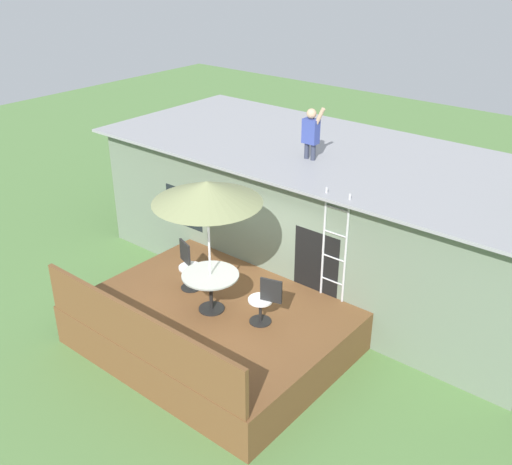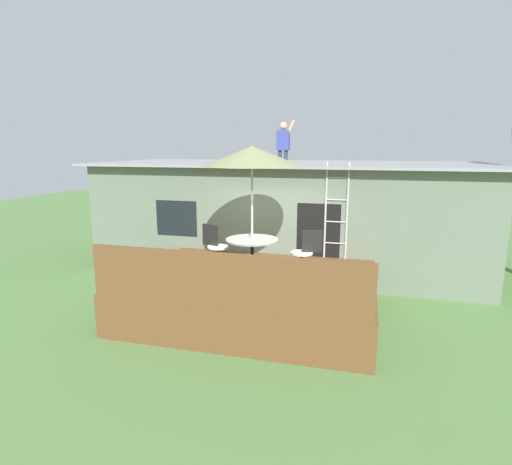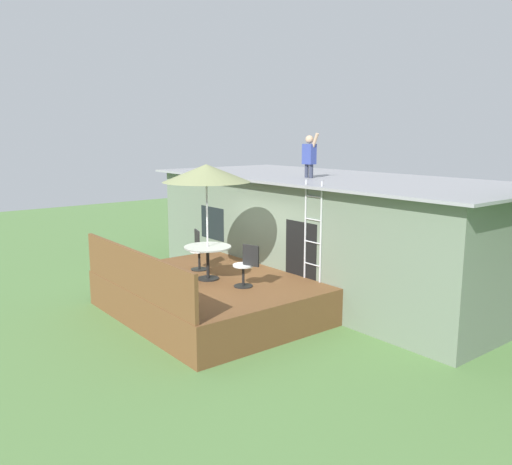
# 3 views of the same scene
# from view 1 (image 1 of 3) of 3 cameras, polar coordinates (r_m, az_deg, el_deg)

# --- Properties ---
(ground_plane) EXTENTS (40.00, 40.00, 0.00)m
(ground_plane) POSITION_cam_1_polar(r_m,az_deg,el_deg) (11.74, -3.44, -10.21)
(ground_plane) COLOR #567F42
(house) EXTENTS (10.50, 4.50, 2.89)m
(house) POSITION_cam_1_polar(r_m,az_deg,el_deg) (13.49, 6.76, 1.93)
(house) COLOR slate
(house) RESTS_ON ground
(deck) EXTENTS (4.74, 3.97, 0.80)m
(deck) POSITION_cam_1_polar(r_m,az_deg,el_deg) (11.51, -3.49, -8.61)
(deck) COLOR brown
(deck) RESTS_ON ground
(deck_railing) EXTENTS (4.64, 0.08, 0.90)m
(deck_railing) POSITION_cam_1_polar(r_m,az_deg,el_deg) (9.96, -11.26, -9.39)
(deck_railing) COLOR brown
(deck_railing) RESTS_ON deck
(patio_table) EXTENTS (1.04, 1.04, 0.74)m
(patio_table) POSITION_cam_1_polar(r_m,az_deg,el_deg) (10.87, -4.35, -4.74)
(patio_table) COLOR black
(patio_table) RESTS_ON deck
(patio_umbrella) EXTENTS (1.90, 1.90, 2.54)m
(patio_umbrella) POSITION_cam_1_polar(r_m,az_deg,el_deg) (10.08, -4.69, 3.87)
(patio_umbrella) COLOR silver
(patio_umbrella) RESTS_ON deck
(step_ladder) EXTENTS (0.52, 0.04, 2.20)m
(step_ladder) POSITION_cam_1_polar(r_m,az_deg,el_deg) (11.06, 7.50, -1.29)
(step_ladder) COLOR silver
(step_ladder) RESTS_ON deck
(person_figure) EXTENTS (0.47, 0.20, 1.11)m
(person_figure) POSITION_cam_1_polar(r_m,az_deg,el_deg) (12.22, 5.29, 9.67)
(person_figure) COLOR #33384C
(person_figure) RESTS_ON house
(patio_chair_left) EXTENTS (0.60, 0.44, 0.92)m
(patio_chair_left) POSITION_cam_1_polar(r_m,az_deg,el_deg) (11.69, -6.46, -3.19)
(patio_chair_left) COLOR black
(patio_chair_left) RESTS_ON deck
(patio_chair_right) EXTENTS (0.61, 0.44, 0.92)m
(patio_chair_right) POSITION_cam_1_polar(r_m,az_deg,el_deg) (10.55, 0.79, -6.53)
(patio_chair_right) COLOR black
(patio_chair_right) RESTS_ON deck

